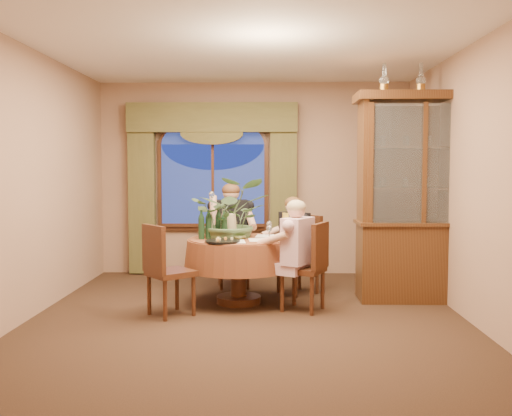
{
  "coord_description": "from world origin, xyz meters",
  "views": [
    {
      "loc": [
        0.21,
        -5.88,
        1.55
      ],
      "look_at": [
        0.07,
        0.62,
        1.1
      ],
      "focal_mm": 40.0,
      "sensor_mm": 36.0,
      "label": 1
    }
  ],
  "objects_px": {
    "dining_table": "(239,271)",
    "person_pink": "(298,256)",
    "chair_front_left": "(171,270)",
    "centerpiece_plant": "(232,187)",
    "oil_lamp_center": "(421,78)",
    "wine_bottle_1": "(209,224)",
    "chair_back": "(233,251)",
    "person_back": "(231,236)",
    "wine_bottle_4": "(210,223)",
    "chair_back_right": "(298,255)",
    "wine_bottle_2": "(218,223)",
    "wine_bottle_3": "(224,224)",
    "chair_right": "(303,267)",
    "wine_bottle_0": "(224,224)",
    "stoneware_vase": "(231,226)",
    "olive_bowl": "(240,237)",
    "oil_lamp_left": "(384,78)",
    "person_scarf": "(294,246)",
    "china_cabinet": "(419,198)",
    "oil_lamp_right": "(458,78)",
    "wine_bottle_5": "(201,225)"
  },
  "relations": [
    {
      "from": "person_back",
      "to": "wine_bottle_4",
      "type": "distance_m",
      "value": 0.77
    },
    {
      "from": "wine_bottle_2",
      "to": "chair_front_left",
      "type": "bearing_deg",
      "value": -121.11
    },
    {
      "from": "chair_back",
      "to": "person_back",
      "type": "height_order",
      "value": "person_back"
    },
    {
      "from": "person_pink",
      "to": "wine_bottle_3",
      "type": "bearing_deg",
      "value": 92.78
    },
    {
      "from": "china_cabinet",
      "to": "chair_front_left",
      "type": "xyz_separation_m",
      "value": [
        -2.78,
        -0.76,
        -0.73
      ]
    },
    {
      "from": "stoneware_vase",
      "to": "person_back",
      "type": "bearing_deg",
      "value": 93.84
    },
    {
      "from": "chair_front_left",
      "to": "wine_bottle_4",
      "type": "height_order",
      "value": "wine_bottle_4"
    },
    {
      "from": "wine_bottle_3",
      "to": "wine_bottle_4",
      "type": "distance_m",
      "value": 0.18
    },
    {
      "from": "wine_bottle_0",
      "to": "person_back",
      "type": "bearing_deg",
      "value": 88.6
    },
    {
      "from": "chair_right",
      "to": "wine_bottle_1",
      "type": "distance_m",
      "value": 1.18
    },
    {
      "from": "centerpiece_plant",
      "to": "wine_bottle_4",
      "type": "xyz_separation_m",
      "value": [
        -0.25,
        -0.03,
        -0.42
      ]
    },
    {
      "from": "stoneware_vase",
      "to": "wine_bottle_4",
      "type": "xyz_separation_m",
      "value": [
        -0.25,
        0.04,
        0.03
      ]
    },
    {
      "from": "olive_bowl",
      "to": "dining_table",
      "type": "bearing_deg",
      "value": 100.59
    },
    {
      "from": "chair_right",
      "to": "chair_back",
      "type": "relative_size",
      "value": 1.0
    },
    {
      "from": "oil_lamp_right",
      "to": "olive_bowl",
      "type": "xyz_separation_m",
      "value": [
        -2.5,
        -0.27,
        -1.82
      ]
    },
    {
      "from": "olive_bowl",
      "to": "stoneware_vase",
      "type": "bearing_deg",
      "value": 124.09
    },
    {
      "from": "dining_table",
      "to": "person_back",
      "type": "relative_size",
      "value": 0.92
    },
    {
      "from": "centerpiece_plant",
      "to": "wine_bottle_1",
      "type": "height_order",
      "value": "centerpiece_plant"
    },
    {
      "from": "person_scarf",
      "to": "wine_bottle_0",
      "type": "distance_m",
      "value": 0.98
    },
    {
      "from": "chair_right",
      "to": "wine_bottle_4",
      "type": "relative_size",
      "value": 2.91
    },
    {
      "from": "chair_back_right",
      "to": "chair_back",
      "type": "height_order",
      "value": "same"
    },
    {
      "from": "wine_bottle_0",
      "to": "stoneware_vase",
      "type": "bearing_deg",
      "value": 57.03
    },
    {
      "from": "dining_table",
      "to": "person_pink",
      "type": "bearing_deg",
      "value": -31.33
    },
    {
      "from": "oil_lamp_center",
      "to": "wine_bottle_1",
      "type": "xyz_separation_m",
      "value": [
        -2.44,
        -0.23,
        -1.68
      ]
    },
    {
      "from": "person_pink",
      "to": "wine_bottle_4",
      "type": "height_order",
      "value": "person_pink"
    },
    {
      "from": "wine_bottle_2",
      "to": "wine_bottle_4",
      "type": "bearing_deg",
      "value": -156.17
    },
    {
      "from": "chair_right",
      "to": "wine_bottle_2",
      "type": "distance_m",
      "value": 1.17
    },
    {
      "from": "stoneware_vase",
      "to": "centerpiece_plant",
      "type": "relative_size",
      "value": 0.28
    },
    {
      "from": "wine_bottle_0",
      "to": "wine_bottle_1",
      "type": "distance_m",
      "value": 0.18
    },
    {
      "from": "oil_lamp_left",
      "to": "chair_right",
      "type": "xyz_separation_m",
      "value": [
        -0.96,
        -0.52,
        -2.11
      ]
    },
    {
      "from": "chair_front_left",
      "to": "centerpiece_plant",
      "type": "bearing_deg",
      "value": 100.43
    },
    {
      "from": "wine_bottle_0",
      "to": "wine_bottle_4",
      "type": "bearing_deg",
      "value": 140.2
    },
    {
      "from": "oil_lamp_left",
      "to": "chair_right",
      "type": "height_order",
      "value": "oil_lamp_left"
    },
    {
      "from": "china_cabinet",
      "to": "wine_bottle_3",
      "type": "relative_size",
      "value": 7.34
    },
    {
      "from": "centerpiece_plant",
      "to": "chair_front_left",
      "type": "bearing_deg",
      "value": -129.82
    },
    {
      "from": "wine_bottle_5",
      "to": "oil_lamp_right",
      "type": "bearing_deg",
      "value": 5.23
    },
    {
      "from": "person_pink",
      "to": "wine_bottle_3",
      "type": "distance_m",
      "value": 1.0
    },
    {
      "from": "wine_bottle_4",
      "to": "centerpiece_plant",
      "type": "bearing_deg",
      "value": 6.64
    },
    {
      "from": "dining_table",
      "to": "wine_bottle_1",
      "type": "relative_size",
      "value": 3.8
    },
    {
      "from": "oil_lamp_center",
      "to": "wine_bottle_2",
      "type": "bearing_deg",
      "value": -179.26
    },
    {
      "from": "chair_back",
      "to": "wine_bottle_5",
      "type": "distance_m",
      "value": 1.09
    },
    {
      "from": "dining_table",
      "to": "wine_bottle_5",
      "type": "relative_size",
      "value": 3.8
    },
    {
      "from": "olive_bowl",
      "to": "centerpiece_plant",
      "type": "bearing_deg",
      "value": 114.71
    },
    {
      "from": "wine_bottle_0",
      "to": "centerpiece_plant",
      "type": "bearing_deg",
      "value": 67.22
    },
    {
      "from": "dining_table",
      "to": "centerpiece_plant",
      "type": "bearing_deg",
      "value": 121.56
    },
    {
      "from": "chair_right",
      "to": "stoneware_vase",
      "type": "distance_m",
      "value": 1.0
    },
    {
      "from": "wine_bottle_5",
      "to": "chair_front_left",
      "type": "bearing_deg",
      "value": -118.64
    },
    {
      "from": "centerpiece_plant",
      "to": "oil_lamp_center",
      "type": "bearing_deg",
      "value": 1.12
    },
    {
      "from": "oil_lamp_right",
      "to": "chair_right",
      "type": "relative_size",
      "value": 0.35
    },
    {
      "from": "chair_front_left",
      "to": "centerpiece_plant",
      "type": "height_order",
      "value": "centerpiece_plant"
    }
  ]
}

